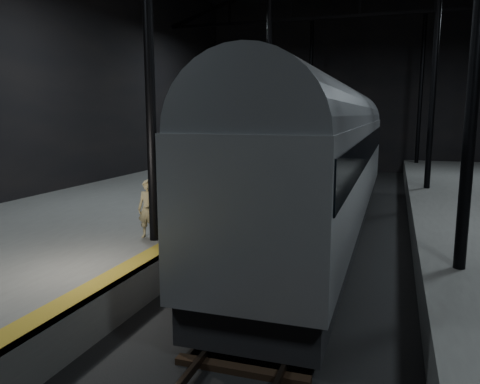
% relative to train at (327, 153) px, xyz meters
% --- Properties ---
extents(ground, '(44.00, 44.00, 0.00)m').
position_rel_train_xyz_m(ground, '(0.00, -1.95, -3.00)').
color(ground, black).
rests_on(ground, ground).
extents(platform_left, '(9.00, 43.80, 1.00)m').
position_rel_train_xyz_m(platform_left, '(-7.50, -1.95, -2.50)').
color(platform_left, '#52524F').
rests_on(platform_left, ground).
extents(tactile_strip, '(0.50, 43.80, 0.01)m').
position_rel_train_xyz_m(tactile_strip, '(-3.25, -1.95, -1.99)').
color(tactile_strip, olive).
rests_on(tactile_strip, platform_left).
extents(track, '(2.40, 43.00, 0.24)m').
position_rel_train_xyz_m(track, '(0.00, -1.95, -2.93)').
color(track, '#3F3328').
rests_on(track, ground).
extents(train, '(3.01, 20.11, 5.38)m').
position_rel_train_xyz_m(train, '(0.00, 0.00, 0.00)').
color(train, '#A5A7AD').
rests_on(train, ground).
extents(woman, '(0.63, 0.45, 1.61)m').
position_rel_train_xyz_m(woman, '(-4.06, -5.80, -1.19)').
color(woman, tan).
rests_on(woman, platform_left).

